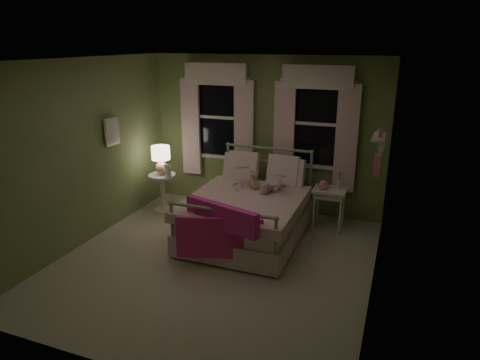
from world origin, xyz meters
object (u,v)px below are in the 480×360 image
at_px(child_right, 276,170).
at_px(nightstand_left, 163,187).
at_px(nightstand_right, 329,195).
at_px(bed, 248,213).
at_px(teddy_bear, 255,181).
at_px(child_left, 241,168).
at_px(table_lamp, 161,157).

relative_size(child_right, nightstand_left, 1.19).
xyz_separation_m(child_right, nightstand_right, (0.78, 0.31, -0.41)).
distance_m(bed, teddy_bear, 0.49).
xyz_separation_m(bed, teddy_bear, (0.00, 0.26, 0.41)).
relative_size(child_left, child_right, 0.93).
bearing_deg(teddy_bear, child_right, 29.50).
distance_m(bed, child_left, 0.74).
xyz_separation_m(bed, nightstand_left, (-1.72, 0.45, 0.03)).
bearing_deg(table_lamp, child_right, -0.91).
bearing_deg(table_lamp, teddy_bear, -6.30).
distance_m(nightstand_left, table_lamp, 0.54).
bearing_deg(nightstand_left, child_right, -0.91).
relative_size(child_left, nightstand_left, 1.10).
height_order(child_left, nightstand_right, child_left).
height_order(teddy_bear, nightstand_left, teddy_bear).
distance_m(child_left, teddy_bear, 0.35).
height_order(child_left, table_lamp, child_left).
bearing_deg(child_right, teddy_bear, 46.10).
height_order(bed, teddy_bear, bed).
distance_m(bed, child_right, 0.76).
distance_m(bed, table_lamp, 1.87).
bearing_deg(table_lamp, nightstand_right, 5.66).
bearing_deg(teddy_bear, child_left, 150.50).
bearing_deg(child_right, nightstand_right, -141.85).
xyz_separation_m(bed, child_right, (0.28, 0.42, 0.57)).
xyz_separation_m(child_left, teddy_bear, (0.28, -0.16, -0.14)).
bearing_deg(child_right, bed, 73.00).
height_order(bed, nightstand_left, bed).
height_order(child_left, child_right, child_right).
bearing_deg(teddy_bear, bed, -90.00).
bearing_deg(bed, nightstand_right, 34.54).
relative_size(teddy_bear, table_lamp, 0.64).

